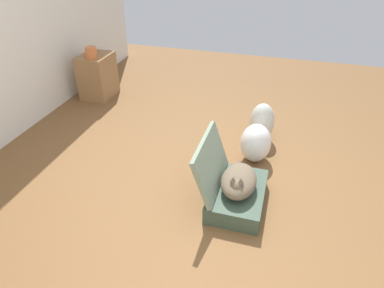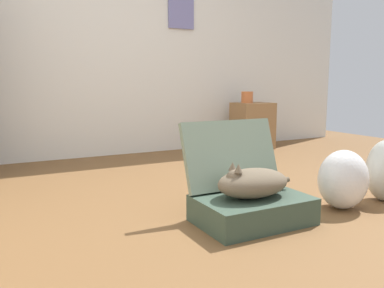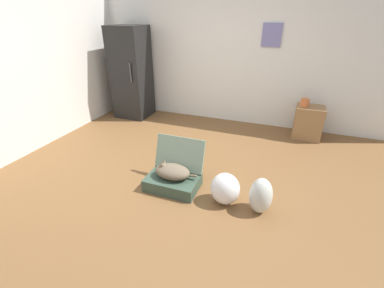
{
  "view_description": "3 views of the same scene",
  "coord_description": "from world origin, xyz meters",
  "px_view_note": "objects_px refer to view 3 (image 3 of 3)",
  "views": [
    {
      "loc": [
        -2.1,
        -0.52,
        1.96
      ],
      "look_at": [
        0.28,
        0.18,
        0.35
      ],
      "focal_mm": 31.99,
      "sensor_mm": 36.0,
      "label": 1
    },
    {
      "loc": [
        -1.27,
        -2.04,
        0.79
      ],
      "look_at": [
        -0.04,
        0.31,
        0.38
      ],
      "focal_mm": 36.72,
      "sensor_mm": 36.0,
      "label": 2
    },
    {
      "loc": [
        1.19,
        -2.68,
        1.95
      ],
      "look_at": [
        0.16,
        0.08,
        0.46
      ],
      "focal_mm": 24.42,
      "sensor_mm": 36.0,
      "label": 3
    }
  ],
  "objects_px": {
    "cat": "(172,171)",
    "vase_tall": "(305,103)",
    "suitcase_base": "(173,182)",
    "side_table": "(308,123)",
    "plastic_bag_clear": "(261,196)",
    "refrigerator": "(131,73)",
    "plastic_bag_white": "(225,189)"
  },
  "relations": [
    {
      "from": "cat",
      "to": "vase_tall",
      "type": "bearing_deg",
      "value": 55.34
    },
    {
      "from": "suitcase_base",
      "to": "side_table",
      "type": "bearing_deg",
      "value": 53.86
    },
    {
      "from": "plastic_bag_clear",
      "to": "vase_tall",
      "type": "xyz_separation_m",
      "value": [
        0.38,
        2.16,
        0.42
      ]
    },
    {
      "from": "refrigerator",
      "to": "side_table",
      "type": "height_order",
      "value": "refrigerator"
    },
    {
      "from": "plastic_bag_clear",
      "to": "refrigerator",
      "type": "distance_m",
      "value": 3.64
    },
    {
      "from": "plastic_bag_white",
      "to": "refrigerator",
      "type": "relative_size",
      "value": 0.22
    },
    {
      "from": "side_table",
      "to": "vase_tall",
      "type": "bearing_deg",
      "value": -163.72
    },
    {
      "from": "suitcase_base",
      "to": "cat",
      "type": "bearing_deg",
      "value": 176.16
    },
    {
      "from": "plastic_bag_white",
      "to": "side_table",
      "type": "height_order",
      "value": "side_table"
    },
    {
      "from": "plastic_bag_white",
      "to": "side_table",
      "type": "distance_m",
      "value": 2.35
    },
    {
      "from": "refrigerator",
      "to": "vase_tall",
      "type": "height_order",
      "value": "refrigerator"
    },
    {
      "from": "suitcase_base",
      "to": "vase_tall",
      "type": "bearing_deg",
      "value": 55.46
    },
    {
      "from": "suitcase_base",
      "to": "refrigerator",
      "type": "distance_m",
      "value": 2.87
    },
    {
      "from": "suitcase_base",
      "to": "refrigerator",
      "type": "height_order",
      "value": "refrigerator"
    },
    {
      "from": "plastic_bag_white",
      "to": "side_table",
      "type": "bearing_deg",
      "value": 67.86
    },
    {
      "from": "plastic_bag_clear",
      "to": "vase_tall",
      "type": "distance_m",
      "value": 2.23
    },
    {
      "from": "refrigerator",
      "to": "side_table",
      "type": "bearing_deg",
      "value": 0.85
    },
    {
      "from": "plastic_bag_white",
      "to": "vase_tall",
      "type": "relative_size",
      "value": 2.72
    },
    {
      "from": "side_table",
      "to": "vase_tall",
      "type": "height_order",
      "value": "vase_tall"
    },
    {
      "from": "suitcase_base",
      "to": "plastic_bag_clear",
      "type": "relative_size",
      "value": 1.52
    },
    {
      "from": "cat",
      "to": "vase_tall",
      "type": "distance_m",
      "value": 2.58
    },
    {
      "from": "vase_tall",
      "to": "side_table",
      "type": "bearing_deg",
      "value": 16.28
    },
    {
      "from": "plastic_bag_clear",
      "to": "refrigerator",
      "type": "bearing_deg",
      "value": 143.25
    },
    {
      "from": "side_table",
      "to": "vase_tall",
      "type": "distance_m",
      "value": 0.37
    },
    {
      "from": "refrigerator",
      "to": "suitcase_base",
      "type": "bearing_deg",
      "value": -48.95
    },
    {
      "from": "cat",
      "to": "refrigerator",
      "type": "xyz_separation_m",
      "value": [
        -1.8,
        2.08,
        0.63
      ]
    },
    {
      "from": "refrigerator",
      "to": "plastic_bag_white",
      "type": "bearing_deg",
      "value": -40.68
    },
    {
      "from": "plastic_bag_white",
      "to": "vase_tall",
      "type": "bearing_deg",
      "value": 70.15
    },
    {
      "from": "cat",
      "to": "vase_tall",
      "type": "relative_size",
      "value": 3.73
    },
    {
      "from": "cat",
      "to": "side_table",
      "type": "relative_size",
      "value": 0.93
    },
    {
      "from": "suitcase_base",
      "to": "side_table",
      "type": "xyz_separation_m",
      "value": [
        1.55,
        2.13,
        0.2
      ]
    },
    {
      "from": "suitcase_base",
      "to": "cat",
      "type": "relative_size",
      "value": 1.22
    }
  ]
}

